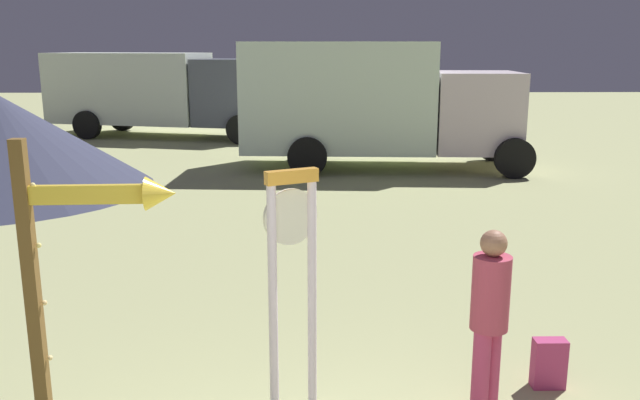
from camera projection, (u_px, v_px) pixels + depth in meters
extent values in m
cylinder|color=white|center=(273.00, 308.00, 5.05)|extent=(0.07, 0.07, 1.91)
cylinder|color=white|center=(312.00, 300.00, 5.19)|extent=(0.07, 0.07, 1.91)
cube|color=#F5A737|center=(292.00, 176.00, 4.89)|extent=(0.41, 0.25, 0.10)
cylinder|color=white|center=(290.00, 217.00, 4.99)|extent=(0.41, 0.22, 0.43)
cube|color=black|center=(289.00, 216.00, 5.01)|extent=(0.09, 0.05, 0.03)
cube|color=black|center=(289.00, 216.00, 5.01)|extent=(0.15, 0.08, 0.08)
cube|color=brown|center=(32.00, 289.00, 4.95)|extent=(0.10, 0.10, 2.26)
cube|color=yellow|center=(89.00, 194.00, 4.82)|extent=(0.84, 0.10, 0.14)
cone|color=yellow|center=(161.00, 193.00, 4.85)|extent=(0.23, 0.26, 0.25)
sphere|color=#FFDF91|center=(50.00, 358.00, 5.09)|extent=(0.04, 0.04, 0.04)
sphere|color=#FFD98D|center=(45.00, 303.00, 4.98)|extent=(0.04, 0.04, 0.04)
sphere|color=#F8E786|center=(39.00, 245.00, 4.88)|extent=(0.04, 0.04, 0.04)
sphere|color=#FEED93|center=(33.00, 185.00, 4.78)|extent=(0.04, 0.04, 0.04)
cylinder|color=#BE3A66|center=(480.00, 375.00, 5.21)|extent=(0.14, 0.14, 0.75)
cylinder|color=#BE3A66|center=(491.00, 369.00, 5.31)|extent=(0.14, 0.14, 0.75)
cylinder|color=#B33D55|center=(491.00, 293.00, 5.11)|extent=(0.30, 0.30, 0.59)
sphere|color=#A06E52|center=(494.00, 243.00, 5.02)|extent=(0.21, 0.21, 0.21)
cube|color=#B4396B|center=(549.00, 363.00, 5.73)|extent=(0.28, 0.14, 0.44)
cube|color=#B2387C|center=(545.00, 365.00, 5.84)|extent=(0.20, 0.04, 0.19)
cube|color=silver|center=(338.00, 96.00, 15.86)|extent=(4.62, 2.57, 2.55)
cube|color=silver|center=(475.00, 112.00, 15.79)|extent=(2.07, 2.29, 1.86)
cube|color=black|center=(517.00, 96.00, 15.66)|extent=(0.14, 1.83, 0.82)
cylinder|color=black|center=(515.00, 158.00, 14.83)|extent=(0.91, 0.31, 0.90)
cylinder|color=black|center=(493.00, 143.00, 17.10)|extent=(0.91, 0.31, 0.90)
cylinder|color=black|center=(307.00, 157.00, 15.04)|extent=(0.91, 0.31, 0.90)
cylinder|color=black|center=(313.00, 142.00, 17.31)|extent=(0.91, 0.31, 0.90)
cube|color=silver|center=(129.00, 88.00, 21.70)|extent=(5.40, 3.31, 2.24)
cube|color=#525762|center=(231.00, 92.00, 20.95)|extent=(2.36, 2.46, 2.06)
cube|color=black|center=(260.00, 79.00, 20.64)|extent=(0.45, 1.69, 0.91)
cylinder|color=black|center=(241.00, 129.00, 19.98)|extent=(0.93, 0.46, 0.90)
cylinder|color=black|center=(264.00, 122.00, 22.07)|extent=(0.93, 0.46, 0.90)
cylinder|color=black|center=(87.00, 125.00, 21.12)|extent=(0.93, 0.46, 0.90)
cylinder|color=black|center=(122.00, 118.00, 23.21)|extent=(0.93, 0.46, 0.90)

